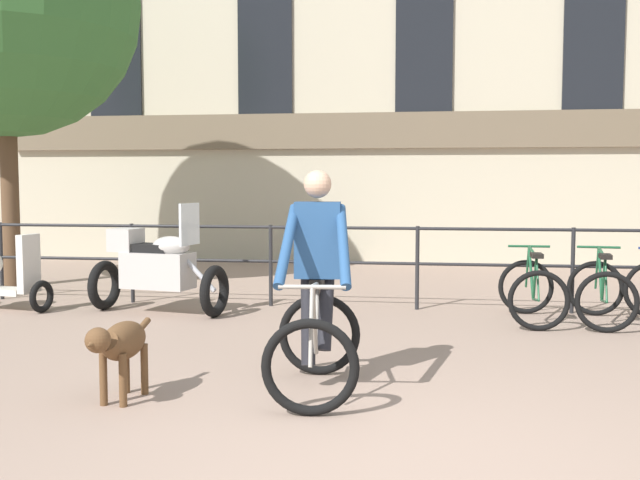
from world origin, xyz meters
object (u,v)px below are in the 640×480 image
Objects in this scene: dog at (120,344)px; parked_bicycle_near_lamp at (532,291)px; cyclist_with_bike at (316,291)px; parked_motorcycle at (157,268)px; parked_bicycle_mid_left at (601,292)px.

dog is 4.97m from parked_bicycle_near_lamp.
cyclist_with_bike is 3.86m from parked_motorcycle.
dog is at bearing 46.63° from parked_bicycle_near_lamp.
parked_motorcycle is at bearing 0.68° from parked_bicycle_near_lamp.
cyclist_with_bike is 1.51m from dog.
dog is at bearing -152.36° from parked_motorcycle.
cyclist_with_bike is at bearing -130.00° from parked_motorcycle.
cyclist_with_bike reaches higher than parked_bicycle_near_lamp.
parked_motorcycle reaches higher than parked_bicycle_near_lamp.
dog is 0.76× the size of parked_bicycle_mid_left.
parked_motorcycle is at bearing 6.43° from parked_bicycle_mid_left.
parked_bicycle_mid_left is (2.78, 3.07, -0.41)m from cyclist_with_bike.
dog is 5.51m from parked_bicycle_mid_left.
parked_bicycle_mid_left is at bearing 46.95° from dog.
dog is at bearing 46.78° from parked_bicycle_mid_left.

